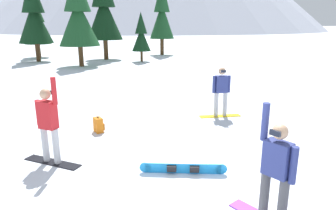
{
  "coord_description": "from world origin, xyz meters",
  "views": [
    {
      "loc": [
        -1.32,
        -4.11,
        3.12
      ],
      "look_at": [
        0.77,
        3.49,
        1.0
      ],
      "focal_mm": 32.34,
      "sensor_mm": 36.0,
      "label": 1
    }
  ],
  "objects_px": {
    "snowboarder_foreground": "(276,171)",
    "pine_tree_twin": "(141,35)",
    "pine_tree_young": "(104,9)",
    "pine_tree_short": "(34,15)",
    "loose_snowboard_near_left": "(183,168)",
    "snowboarder_midground": "(48,123)",
    "pine_tree_broad": "(162,14)",
    "pine_tree_tall": "(78,14)",
    "snowboarder_background": "(221,91)",
    "pine_tree_slender": "(36,24)",
    "backpack_orange": "(99,125)"
  },
  "relations": [
    {
      "from": "pine_tree_young",
      "to": "pine_tree_broad",
      "type": "relative_size",
      "value": 1.06
    },
    {
      "from": "loose_snowboard_near_left",
      "to": "pine_tree_broad",
      "type": "bearing_deg",
      "value": 76.67
    },
    {
      "from": "pine_tree_short",
      "to": "pine_tree_broad",
      "type": "xyz_separation_m",
      "value": [
        11.65,
        2.94,
        0.24
      ]
    },
    {
      "from": "pine_tree_young",
      "to": "loose_snowboard_near_left",
      "type": "bearing_deg",
      "value": -90.14
    },
    {
      "from": "snowboarder_midground",
      "to": "backpack_orange",
      "type": "xyz_separation_m",
      "value": [
        1.15,
        1.83,
        -0.75
      ]
    },
    {
      "from": "backpack_orange",
      "to": "pine_tree_tall",
      "type": "bearing_deg",
      "value": 91.91
    },
    {
      "from": "pine_tree_slender",
      "to": "pine_tree_tall",
      "type": "bearing_deg",
      "value": -62.95
    },
    {
      "from": "loose_snowboard_near_left",
      "to": "pine_tree_twin",
      "type": "height_order",
      "value": "pine_tree_twin"
    },
    {
      "from": "pine_tree_short",
      "to": "pine_tree_young",
      "type": "bearing_deg",
      "value": 1.45
    },
    {
      "from": "pine_tree_young",
      "to": "pine_tree_tall",
      "type": "xyz_separation_m",
      "value": [
        -2.16,
        -4.27,
        -0.53
      ]
    },
    {
      "from": "pine_tree_young",
      "to": "pine_tree_short",
      "type": "distance_m",
      "value": 5.73
    },
    {
      "from": "pine_tree_short",
      "to": "pine_tree_slender",
      "type": "xyz_separation_m",
      "value": [
        -0.35,
        3.52,
        -0.7
      ]
    },
    {
      "from": "pine_tree_short",
      "to": "pine_tree_tall",
      "type": "height_order",
      "value": "pine_tree_short"
    },
    {
      "from": "loose_snowboard_near_left",
      "to": "pine_tree_slender",
      "type": "distance_m",
      "value": 26.76
    },
    {
      "from": "snowboarder_foreground",
      "to": "pine_tree_twin",
      "type": "bearing_deg",
      "value": 84.81
    },
    {
      "from": "loose_snowboard_near_left",
      "to": "snowboarder_midground",
      "type": "bearing_deg",
      "value": 154.22
    },
    {
      "from": "snowboarder_midground",
      "to": "pine_tree_short",
      "type": "bearing_deg",
      "value": 97.85
    },
    {
      "from": "pine_tree_twin",
      "to": "snowboarder_midground",
      "type": "bearing_deg",
      "value": -106.67
    },
    {
      "from": "pine_tree_twin",
      "to": "pine_tree_broad",
      "type": "xyz_separation_m",
      "value": [
        3.14,
        5.28,
        1.86
      ]
    },
    {
      "from": "pine_tree_short",
      "to": "pine_tree_tall",
      "type": "bearing_deg",
      "value": -49.26
    },
    {
      "from": "snowboarder_background",
      "to": "pine_tree_short",
      "type": "distance_m",
      "value": 20.67
    },
    {
      "from": "snowboarder_foreground",
      "to": "snowboarder_midground",
      "type": "relative_size",
      "value": 0.97
    },
    {
      "from": "pine_tree_twin",
      "to": "pine_tree_broad",
      "type": "relative_size",
      "value": 0.55
    },
    {
      "from": "pine_tree_slender",
      "to": "snowboarder_midground",
      "type": "bearing_deg",
      "value": -82.46
    },
    {
      "from": "snowboarder_midground",
      "to": "loose_snowboard_near_left",
      "type": "height_order",
      "value": "snowboarder_midground"
    },
    {
      "from": "snowboarder_foreground",
      "to": "snowboarder_midground",
      "type": "bearing_deg",
      "value": 137.71
    },
    {
      "from": "snowboarder_foreground",
      "to": "pine_tree_young",
      "type": "relative_size",
      "value": 0.25
    },
    {
      "from": "snowboarder_midground",
      "to": "snowboarder_foreground",
      "type": "bearing_deg",
      "value": -42.29
    },
    {
      "from": "loose_snowboard_near_left",
      "to": "pine_tree_tall",
      "type": "distance_m",
      "value": 18.76
    },
    {
      "from": "loose_snowboard_near_left",
      "to": "backpack_orange",
      "type": "height_order",
      "value": "backpack_orange"
    },
    {
      "from": "snowboarder_background",
      "to": "pine_tree_broad",
      "type": "distance_m",
      "value": 22.18
    },
    {
      "from": "pine_tree_slender",
      "to": "backpack_orange",
      "type": "bearing_deg",
      "value": -79.04
    },
    {
      "from": "pine_tree_short",
      "to": "pine_tree_broad",
      "type": "relative_size",
      "value": 0.94
    },
    {
      "from": "pine_tree_short",
      "to": "pine_tree_broad",
      "type": "bearing_deg",
      "value": 14.16
    },
    {
      "from": "snowboarder_background",
      "to": "pine_tree_young",
      "type": "bearing_deg",
      "value": 97.55
    },
    {
      "from": "pine_tree_slender",
      "to": "pine_tree_broad",
      "type": "distance_m",
      "value": 12.06
    },
    {
      "from": "loose_snowboard_near_left",
      "to": "pine_tree_tall",
      "type": "xyz_separation_m",
      "value": [
        -2.1,
        18.27,
        3.69
      ]
    },
    {
      "from": "snowboarder_foreground",
      "to": "pine_tree_short",
      "type": "height_order",
      "value": "pine_tree_short"
    },
    {
      "from": "pine_tree_young",
      "to": "pine_tree_twin",
      "type": "bearing_deg",
      "value": -41.54
    },
    {
      "from": "snowboarder_foreground",
      "to": "loose_snowboard_near_left",
      "type": "distance_m",
      "value": 2.28
    },
    {
      "from": "pine_tree_short",
      "to": "pine_tree_tall",
      "type": "relative_size",
      "value": 1.01
    },
    {
      "from": "snowboarder_midground",
      "to": "backpack_orange",
      "type": "relative_size",
      "value": 4.29
    },
    {
      "from": "pine_tree_tall",
      "to": "pine_tree_young",
      "type": "bearing_deg",
      "value": 63.14
    },
    {
      "from": "pine_tree_tall",
      "to": "pine_tree_twin",
      "type": "distance_m",
      "value": 5.51
    },
    {
      "from": "snowboarder_foreground",
      "to": "snowboarder_midground",
      "type": "xyz_separation_m",
      "value": [
        -3.61,
        3.28,
        0.04
      ]
    },
    {
      "from": "snowboarder_midground",
      "to": "pine_tree_short",
      "type": "height_order",
      "value": "pine_tree_short"
    },
    {
      "from": "snowboarder_midground",
      "to": "pine_tree_slender",
      "type": "xyz_separation_m",
      "value": [
        -3.25,
        24.58,
        2.19
      ]
    },
    {
      "from": "loose_snowboard_near_left",
      "to": "pine_tree_tall",
      "type": "height_order",
      "value": "pine_tree_tall"
    },
    {
      "from": "loose_snowboard_near_left",
      "to": "pine_tree_short",
      "type": "distance_m",
      "value": 23.39
    },
    {
      "from": "snowboarder_foreground",
      "to": "pine_tree_broad",
      "type": "relative_size",
      "value": 0.26
    }
  ]
}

